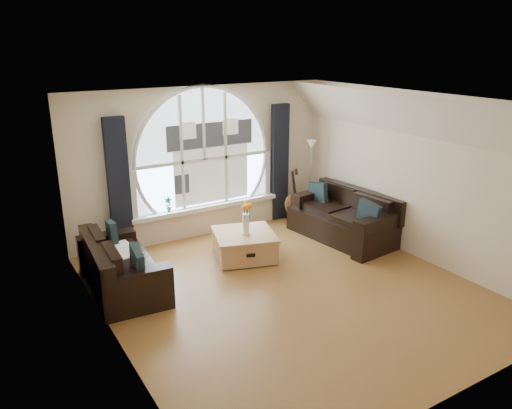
% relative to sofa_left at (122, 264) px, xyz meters
% --- Properties ---
extents(ground, '(5.00, 5.50, 0.01)m').
position_rel_sofa_left_xyz_m(ground, '(2.03, -1.27, -0.40)').
color(ground, brown).
rests_on(ground, ground).
extents(ceiling, '(5.00, 5.50, 0.01)m').
position_rel_sofa_left_xyz_m(ceiling, '(2.03, -1.27, 2.30)').
color(ceiling, silver).
rests_on(ceiling, ground).
extents(wall_back, '(5.00, 0.01, 2.70)m').
position_rel_sofa_left_xyz_m(wall_back, '(2.03, 1.48, 0.95)').
color(wall_back, beige).
rests_on(wall_back, ground).
extents(wall_front, '(5.00, 0.01, 2.70)m').
position_rel_sofa_left_xyz_m(wall_front, '(2.03, -4.02, 0.95)').
color(wall_front, beige).
rests_on(wall_front, ground).
extents(wall_left, '(0.01, 5.50, 2.70)m').
position_rel_sofa_left_xyz_m(wall_left, '(-0.47, -1.27, 0.95)').
color(wall_left, beige).
rests_on(wall_left, ground).
extents(wall_right, '(0.01, 5.50, 2.70)m').
position_rel_sofa_left_xyz_m(wall_right, '(4.53, -1.27, 0.95)').
color(wall_right, beige).
rests_on(wall_right, ground).
extents(attic_slope, '(0.92, 5.50, 0.72)m').
position_rel_sofa_left_xyz_m(attic_slope, '(4.23, -1.27, 1.95)').
color(attic_slope, silver).
rests_on(attic_slope, ground).
extents(arched_window, '(2.60, 0.06, 2.15)m').
position_rel_sofa_left_xyz_m(arched_window, '(2.03, 1.45, 1.23)').
color(arched_window, silver).
rests_on(arched_window, wall_back).
extents(window_sill, '(2.90, 0.22, 0.08)m').
position_rel_sofa_left_xyz_m(window_sill, '(2.03, 1.38, 0.11)').
color(window_sill, white).
rests_on(window_sill, wall_back).
extents(window_frame, '(2.76, 0.08, 2.15)m').
position_rel_sofa_left_xyz_m(window_frame, '(2.03, 1.42, 1.23)').
color(window_frame, white).
rests_on(window_frame, wall_back).
extents(neighbor_house, '(1.70, 0.02, 1.50)m').
position_rel_sofa_left_xyz_m(neighbor_house, '(2.18, 1.44, 1.10)').
color(neighbor_house, silver).
rests_on(neighbor_house, wall_back).
extents(curtain_left, '(0.35, 0.12, 2.30)m').
position_rel_sofa_left_xyz_m(curtain_left, '(0.43, 1.36, 0.75)').
color(curtain_left, black).
rests_on(curtain_left, ground).
extents(curtain_right, '(0.35, 0.12, 2.30)m').
position_rel_sofa_left_xyz_m(curtain_right, '(3.63, 1.36, 0.75)').
color(curtain_right, black).
rests_on(curtain_right, ground).
extents(sofa_left, '(1.01, 1.82, 0.78)m').
position_rel_sofa_left_xyz_m(sofa_left, '(0.00, 0.00, 0.00)').
color(sofa_left, black).
rests_on(sofa_left, ground).
extents(sofa_right, '(1.19, 2.06, 0.87)m').
position_rel_sofa_left_xyz_m(sofa_right, '(4.02, -0.14, 0.00)').
color(sofa_right, black).
rests_on(sofa_right, ground).
extents(coffee_chest, '(1.21, 1.21, 0.47)m').
position_rel_sofa_left_xyz_m(coffee_chest, '(2.06, 0.05, -0.16)').
color(coffee_chest, '#AC7946').
rests_on(coffee_chest, ground).
extents(throw_blanket, '(0.65, 0.65, 0.10)m').
position_rel_sofa_left_xyz_m(throw_blanket, '(-0.01, 0.14, 0.10)').
color(throw_blanket, silver).
rests_on(throw_blanket, sofa_left).
extents(vase_flowers, '(0.24, 0.24, 0.70)m').
position_rel_sofa_left_xyz_m(vase_flowers, '(2.06, -0.00, 0.42)').
color(vase_flowers, white).
rests_on(vase_flowers, coffee_chest).
extents(floor_lamp, '(0.24, 0.24, 1.60)m').
position_rel_sofa_left_xyz_m(floor_lamp, '(4.16, 1.05, 0.40)').
color(floor_lamp, '#B2B2B2').
rests_on(floor_lamp, ground).
extents(guitar, '(0.38, 0.27, 1.06)m').
position_rel_sofa_left_xyz_m(guitar, '(3.84, 1.20, 0.13)').
color(guitar, brown).
rests_on(guitar, ground).
extents(potted_plant, '(0.17, 0.14, 0.27)m').
position_rel_sofa_left_xyz_m(potted_plant, '(1.28, 1.38, 0.28)').
color(potted_plant, '#1E6023').
rests_on(potted_plant, window_sill).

